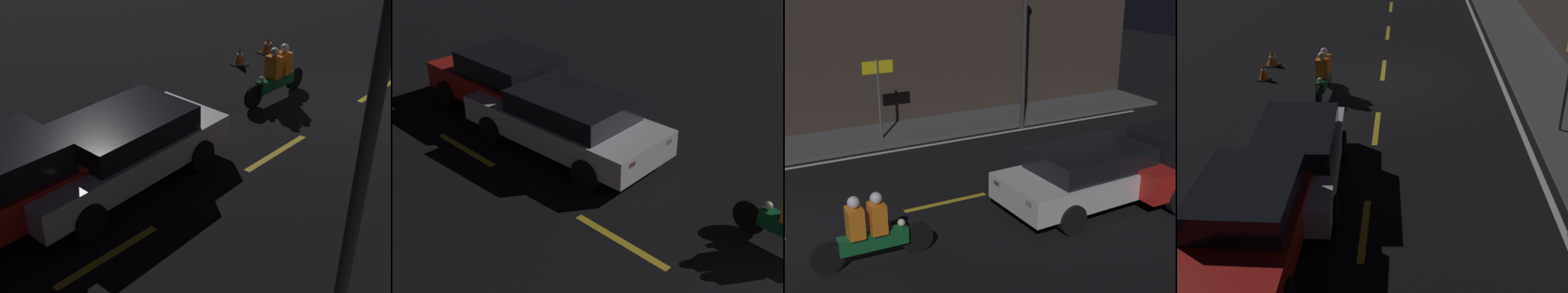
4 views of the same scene
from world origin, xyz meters
The scene contains 4 objects.
lane_dash_d centered at (3.50, 0.00, 0.00)m, with size 2.00×0.14×0.01m.
lane_dash_e centered at (8.00, 0.00, 0.00)m, with size 2.00×0.14×0.01m.
sedan_white centered at (6.44, -1.56, 0.73)m, with size 4.64×2.09×1.34m.
taxi_red centered at (8.94, -1.95, 0.80)m, with size 4.13×2.00×1.50m.
Camera 2 is at (-1.17, 5.52, 5.75)m, focal length 50.00 mm.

